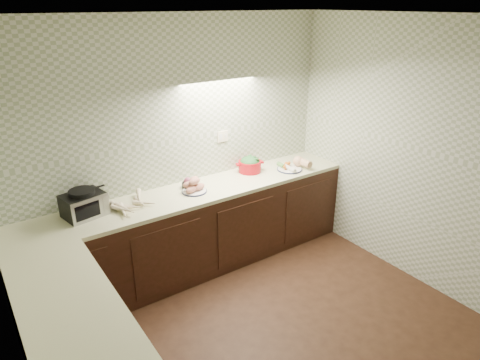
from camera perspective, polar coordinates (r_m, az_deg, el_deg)
room at (r=2.94m, az=7.28°, el=1.45°), size 3.60×3.60×2.60m
counter at (r=3.70m, az=-9.26°, el=-14.80°), size 3.60×3.60×0.90m
toaster_oven at (r=4.07m, az=-20.11°, el=-3.01°), size 0.40×0.34×0.25m
parsnip_pile at (r=4.17m, az=-13.44°, el=-2.75°), size 0.34×0.38×0.08m
sweet_potato_plate at (r=4.34m, az=-6.20°, el=-0.82°), size 0.26×0.26×0.15m
onion_bowl at (r=4.45m, az=-6.82°, el=-0.49°), size 0.15×0.15×0.12m
dutch_oven at (r=4.82m, az=1.32°, el=2.09°), size 0.32×0.32×0.18m
veg_plate at (r=4.97m, az=7.13°, el=2.06°), size 0.36×0.30×0.13m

